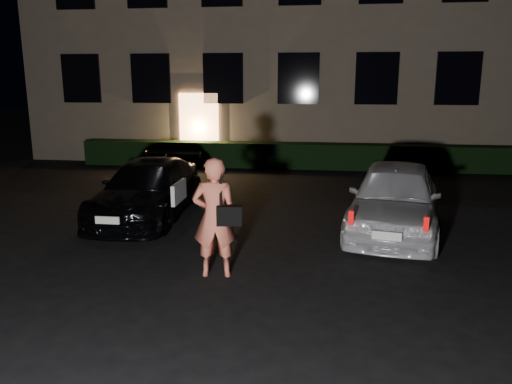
# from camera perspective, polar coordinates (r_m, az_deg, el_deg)

# --- Properties ---
(ground) EXTENTS (80.00, 80.00, 0.00)m
(ground) POSITION_cam_1_polar(r_m,az_deg,el_deg) (7.18, -0.08, -12.03)
(ground) COLOR black
(ground) RESTS_ON ground
(building) EXTENTS (20.00, 8.11, 12.00)m
(building) POSITION_cam_1_polar(r_m,az_deg,el_deg) (21.66, 5.59, 20.76)
(building) COLOR #6E604F
(building) RESTS_ON ground
(hedge) EXTENTS (15.00, 0.70, 0.85)m
(hedge) POSITION_cam_1_polar(r_m,az_deg,el_deg) (17.17, 4.62, 4.16)
(hedge) COLOR black
(hedge) RESTS_ON ground
(sedan) EXTENTS (1.85, 4.34, 1.23)m
(sedan) POSITION_cam_1_polar(r_m,az_deg,el_deg) (11.29, -12.22, 0.29)
(sedan) COLOR black
(sedan) RESTS_ON ground
(hatch) EXTENTS (2.42, 4.39, 1.41)m
(hatch) POSITION_cam_1_polar(r_m,az_deg,el_deg) (10.27, 15.57, -0.62)
(hatch) COLOR silver
(hatch) RESTS_ON ground
(man) EXTENTS (0.82, 0.54, 1.88)m
(man) POSITION_cam_1_polar(r_m,az_deg,el_deg) (7.67, -4.70, -2.91)
(man) COLOR #E66E54
(man) RESTS_ON ground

